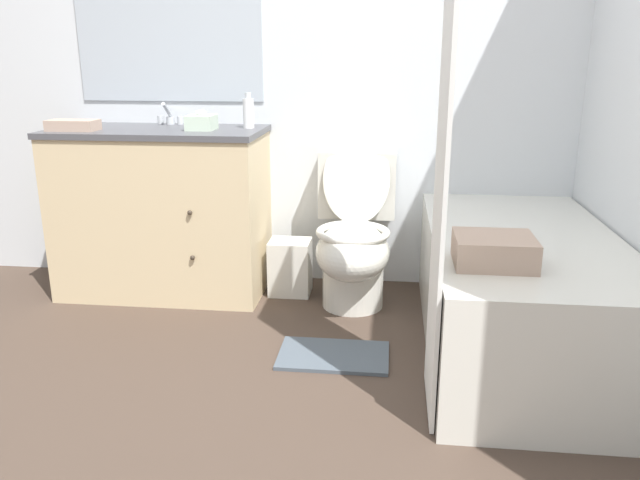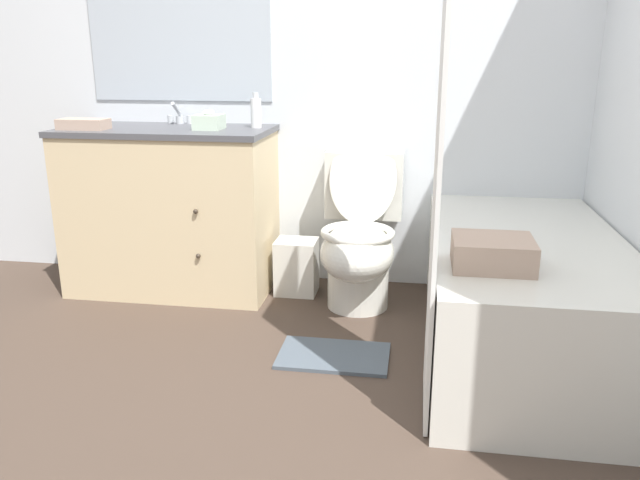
% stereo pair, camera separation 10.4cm
% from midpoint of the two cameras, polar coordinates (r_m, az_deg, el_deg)
% --- Properties ---
extents(ground_plane, '(14.00, 14.00, 0.00)m').
position_cam_midpoint_polar(ground_plane, '(2.04, -7.82, -20.95)').
color(ground_plane, '#47382D').
extents(wall_back, '(8.00, 0.06, 2.50)m').
position_cam_midpoint_polar(wall_back, '(3.41, -1.02, 16.79)').
color(wall_back, silver).
rests_on(wall_back, ground_plane).
extents(vanity_cabinet, '(1.08, 0.56, 0.88)m').
position_cam_midpoint_polar(vanity_cabinet, '(3.43, -15.00, 2.65)').
color(vanity_cabinet, beige).
rests_on(vanity_cabinet, ground_plane).
extents(sink_faucet, '(0.14, 0.12, 0.12)m').
position_cam_midpoint_polar(sink_faucet, '(3.53, -14.43, 10.75)').
color(sink_faucet, silver).
rests_on(sink_faucet, vanity_cabinet).
extents(toilet, '(0.40, 0.67, 0.86)m').
position_cam_midpoint_polar(toilet, '(3.15, 2.19, 0.21)').
color(toilet, silver).
rests_on(toilet, ground_plane).
extents(bathtub, '(0.77, 1.55, 0.52)m').
position_cam_midpoint_polar(bathtub, '(2.81, 16.71, -4.52)').
color(bathtub, silver).
rests_on(bathtub, ground_plane).
extents(shower_curtain, '(0.01, 0.40, 1.91)m').
position_cam_midpoint_polar(shower_curtain, '(2.08, 9.78, 8.61)').
color(shower_curtain, white).
rests_on(shower_curtain, ground_plane).
extents(wastebasket, '(0.22, 0.18, 0.29)m').
position_cam_midpoint_polar(wastebasket, '(3.35, -3.63, -2.49)').
color(wastebasket, silver).
rests_on(wastebasket, ground_plane).
extents(tissue_box, '(0.13, 0.15, 0.10)m').
position_cam_midpoint_polar(tissue_box, '(3.23, -11.71, 10.52)').
color(tissue_box, silver).
rests_on(tissue_box, vanity_cabinet).
extents(soap_dispenser, '(0.06, 0.06, 0.18)m').
position_cam_midpoint_polar(soap_dispenser, '(3.27, -7.48, 11.49)').
color(soap_dispenser, white).
rests_on(soap_dispenser, vanity_cabinet).
extents(hand_towel_folded, '(0.24, 0.12, 0.05)m').
position_cam_midpoint_polar(hand_towel_folded, '(3.39, -22.48, 9.68)').
color(hand_towel_folded, tan).
rests_on(hand_towel_folded, vanity_cabinet).
extents(bath_towel_folded, '(0.28, 0.24, 0.10)m').
position_cam_midpoint_polar(bath_towel_folded, '(2.30, 14.38, -0.93)').
color(bath_towel_folded, tan).
rests_on(bath_towel_folded, bathtub).
extents(bath_mat, '(0.47, 0.29, 0.02)m').
position_cam_midpoint_polar(bath_mat, '(2.70, 0.13, -10.52)').
color(bath_mat, '#4C5660').
rests_on(bath_mat, ground_plane).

